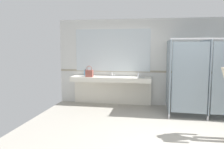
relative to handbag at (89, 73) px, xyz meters
The scene contains 7 objects.
ground_plane 3.92m from the handbag, 41.69° to the right, with size 7.80×6.48×0.10m, color #9E998E.
wall_back 2.88m from the handbag, ahead, with size 7.80×0.12×2.66m, color silver.
wall_back_tile_band 2.85m from the handbag, ahead, with size 7.80×0.01×0.06m, color #9E937F.
vanity_counter 0.77m from the handbag, 19.25° to the left, with size 2.46×0.55×1.01m.
mirror_panel 1.03m from the handbag, 32.95° to the left, with size 2.36×0.02×1.31m, color silver.
handbag is the anchor object (origin of this frame).
soap_dispenser 0.37m from the handbag, 125.75° to the left, with size 0.07×0.07×0.20m.
Camera 1 is at (-0.94, -4.34, 1.81)m, focal length 37.46 mm.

